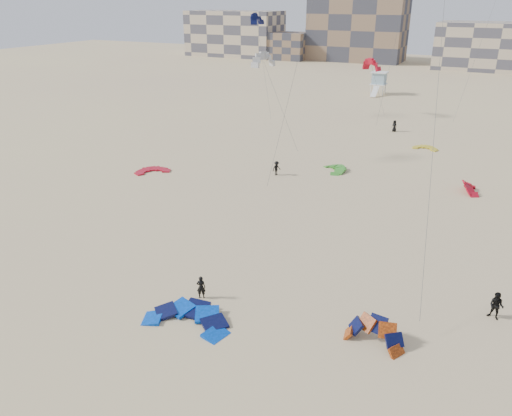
% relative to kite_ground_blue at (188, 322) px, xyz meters
% --- Properties ---
extents(ground, '(320.00, 320.00, 0.00)m').
position_rel_kite_ground_blue_xyz_m(ground, '(1.64, 1.80, 0.00)').
color(ground, tan).
rests_on(ground, ground).
extents(kite_ground_blue, '(5.33, 5.58, 1.85)m').
position_rel_kite_ground_blue_xyz_m(kite_ground_blue, '(0.00, 0.00, 0.00)').
color(kite_ground_blue, blue).
rests_on(kite_ground_blue, ground).
extents(kite_ground_orange, '(3.88, 3.85, 3.40)m').
position_rel_kite_ground_blue_xyz_m(kite_ground_orange, '(10.55, 3.02, 0.00)').
color(kite_ground_orange, '#E85813').
rests_on(kite_ground_orange, ground).
extents(kite_ground_red, '(5.06, 5.06, 0.62)m').
position_rel_kite_ground_blue_xyz_m(kite_ground_red, '(-19.18, 21.86, 0.00)').
color(kite_ground_red, '#B61327').
rests_on(kite_ground_red, ground).
extents(kite_ground_green, '(4.84, 4.77, 1.68)m').
position_rel_kite_ground_blue_xyz_m(kite_ground_green, '(-1.01, 31.39, 0.00)').
color(kite_ground_green, green).
rests_on(kite_ground_green, ground).
extents(kite_ground_red_far, '(3.45, 3.35, 2.92)m').
position_rel_kite_ground_blue_xyz_m(kite_ground_red_far, '(13.40, 30.87, 0.00)').
color(kite_ground_red_far, '#B61327').
rests_on(kite_ground_red_far, ground).
extents(kite_ground_yellow, '(3.10, 3.25, 0.77)m').
position_rel_kite_ground_blue_xyz_m(kite_ground_yellow, '(6.83, 44.91, 0.00)').
color(kite_ground_yellow, gold).
rests_on(kite_ground_yellow, ground).
extents(kitesurfer_main, '(0.69, 0.58, 1.60)m').
position_rel_kite_ground_blue_xyz_m(kitesurfer_main, '(-0.65, 2.62, 0.80)').
color(kitesurfer_main, black).
rests_on(kitesurfer_main, ground).
extents(kitesurfer_b, '(1.04, 0.92, 1.79)m').
position_rel_kite_ground_blue_xyz_m(kitesurfer_b, '(16.58, 8.59, 0.90)').
color(kitesurfer_b, black).
rests_on(kitesurfer_b, ground).
extents(kitesurfer_c, '(1.02, 1.18, 1.58)m').
position_rel_kite_ground_blue_xyz_m(kitesurfer_c, '(-6.24, 27.03, 0.79)').
color(kitesurfer_c, black).
rests_on(kitesurfer_c, ground).
extents(kitesurfer_e, '(0.95, 0.82, 1.65)m').
position_rel_kite_ground_blue_xyz_m(kitesurfer_e, '(1.24, 52.28, 0.83)').
color(kitesurfer_e, black).
rests_on(kitesurfer_e, ground).
extents(kite_fly_grey, '(6.00, 3.96, 11.45)m').
position_rel_kite_ground_blue_xyz_m(kite_fly_grey, '(-10.38, 32.26, 11.41)').
color(kite_fly_grey, white).
rests_on(kite_fly_grey, ground).
extents(kite_fly_navy, '(6.90, 7.19, 15.17)m').
position_rel_kite_ground_blue_xyz_m(kite_fly_navy, '(-21.43, 52.94, 14.82)').
color(kite_fly_navy, '#0A0D37').
rests_on(kite_fly_navy, ground).
extents(kite_fly_red, '(6.01, 5.77, 8.38)m').
position_rel_kite_ground_blue_xyz_m(kite_fly_red, '(-5.04, 61.22, 8.00)').
color(kite_fly_red, '#B61327').
rests_on(kite_fly_red, ground).
extents(lifeguard_tower_far, '(3.13, 5.97, 4.38)m').
position_rel_kite_ground_blue_xyz_m(lifeguard_tower_far, '(-8.20, 81.46, 2.17)').
color(lifeguard_tower_far, white).
rests_on(lifeguard_tower_far, ground).
extents(condo_west_a, '(30.00, 15.00, 14.00)m').
position_rel_kite_ground_blue_xyz_m(condo_west_a, '(-68.36, 131.80, 7.00)').
color(condo_west_a, '#C3AF8F').
rests_on(condo_west_a, ground).
extents(condo_west_b, '(28.00, 14.00, 18.00)m').
position_rel_kite_ground_blue_xyz_m(condo_west_b, '(-28.36, 135.80, 9.00)').
color(condo_west_b, '#7F644D').
rests_on(condo_west_b, ground).
extents(condo_mid, '(32.00, 16.00, 12.00)m').
position_rel_kite_ground_blue_xyz_m(condo_mid, '(11.64, 131.80, 6.00)').
color(condo_mid, '#C3AF8F').
rests_on(condo_mid, ground).
extents(condo_fill_left, '(12.00, 10.00, 8.00)m').
position_rel_kite_ground_blue_xyz_m(condo_fill_left, '(-48.36, 129.80, 4.00)').
color(condo_fill_left, '#7F644D').
rests_on(condo_fill_left, ground).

